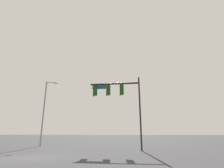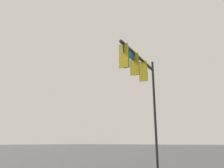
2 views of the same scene
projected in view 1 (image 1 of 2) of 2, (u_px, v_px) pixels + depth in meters
The scene contains 3 objects.
ground_plane at pixel (29, 158), 11.73m from camera, with size 400.00×400.00×0.00m, color #38383A.
signal_pole_near at pixel (116, 93), 18.23m from camera, with size 5.19×1.00×7.27m.
street_lamp at pixel (45, 108), 23.24m from camera, with size 1.73×0.50×8.51m.
Camera 1 is at (-8.65, 10.77, 1.58)m, focal length 28.00 mm.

